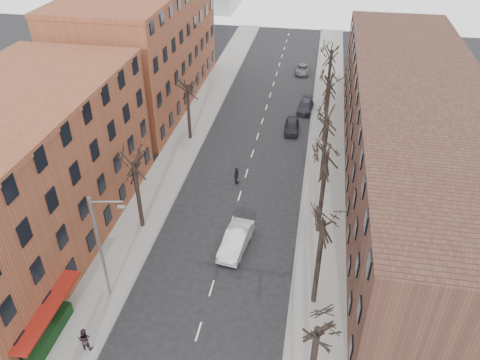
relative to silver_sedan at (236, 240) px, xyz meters
The scene contains 21 objects.
sidewalk_left 20.40m from the silver_sedan, 116.20° to the left, with size 4.00×90.00×0.15m, color gray.
sidewalk_right 19.60m from the silver_sedan, 69.06° to the left, with size 4.00×90.00×0.15m, color gray.
building_left_near 17.85m from the silver_sedan, behind, with size 12.00×26.00×12.00m, color brown.
building_left_far 32.74m from the silver_sedan, 121.92° to the left, with size 12.00×28.00×14.00m, color brown.
building_right 20.47m from the silver_sedan, 41.55° to the left, with size 12.00×50.00×10.00m, color #4B2F23.
awning_left 14.95m from the silver_sedan, 134.17° to the right, with size 1.20×7.00×0.15m, color maroon.
hedge 15.73m from the silver_sedan, 131.89° to the right, with size 0.80×6.00×1.00m, color black.
tree_right_b 8.15m from the silver_sedan, 35.49° to the right, with size 5.20×5.20×10.80m, color black, non-canonical shape.
tree_right_c 7.42m from the silver_sedan, 26.52° to the left, with size 5.20×5.20×11.60m, color black, non-canonical shape.
tree_right_d 13.11m from the silver_sedan, 59.70° to the left, with size 5.20×5.20×10.00m, color black, non-canonical shape.
tree_right_e 20.41m from the silver_sedan, 71.12° to the left, with size 5.20×5.20×10.80m, color black, non-canonical shape.
tree_right_f 28.09m from the silver_sedan, 76.41° to the left, with size 5.20×5.20×11.60m, color black, non-canonical shape.
tree_left_a 8.74m from the silver_sedan, behind, with size 5.20×5.20×9.50m, color black, non-canonical shape.
tree_left_b 19.33m from the silver_sedan, 116.44° to the left, with size 5.20×5.20×9.50m, color black, non-canonical shape.
streetlight 11.26m from the silver_sedan, 140.13° to the right, with size 2.45×0.22×9.03m.
silver_sedan is the anchor object (origin of this frame).
parked_car_near 21.38m from the silver_sedan, 82.47° to the left, with size 1.65×4.10×1.40m, color black.
parked_car_mid 27.41m from the silver_sedan, 81.47° to the left, with size 1.77×4.35×1.26m, color #22212A.
parked_car_far 40.32m from the silver_sedan, 86.02° to the left, with size 1.98×4.30×1.19m, color #4F5055.
pedestrian_b 13.80m from the silver_sedan, 124.72° to the right, with size 0.86×0.67×1.78m, color black.
pedestrian_crossing 9.48m from the silver_sedan, 100.31° to the left, with size 1.06×0.44×1.81m, color black.
Camera 1 is at (6.41, -11.78, 26.51)m, focal length 35.00 mm.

